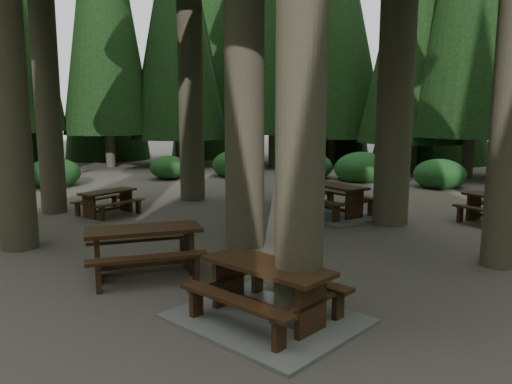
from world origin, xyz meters
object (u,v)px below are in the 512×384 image
Objects in this scene: picnic_table_a at (267,301)px; picnic_table_e at (144,244)px; picnic_table_b at (108,199)px; picnic_table_d at (499,205)px; picnic_table_c at (333,204)px.

picnic_table_e is (-2.89, 0.21, 0.29)m from picnic_table_a.
picnic_table_d is (8.91, 5.53, 0.04)m from picnic_table_b.
picnic_table_e is (4.99, -2.75, 0.12)m from picnic_table_b.
picnic_table_a is at bearing -113.68° from picnic_table_b.
picnic_table_b is 0.79× the size of picnic_table_d.
picnic_table_d is 0.82× the size of picnic_table_e.
picnic_table_a is 8.42m from picnic_table_b.
picnic_table_b is (-7.88, 2.96, 0.17)m from picnic_table_a.
picnic_table_c is (-2.89, 6.86, 0.03)m from picnic_table_a.
picnic_table_b is at bearing 94.54° from picnic_table_e.
picnic_table_c is 1.46× the size of picnic_table_d.
picnic_table_c is 1.20× the size of picnic_table_e.
picnic_table_c is 4.25m from picnic_table_d.
picnic_table_b is 0.54× the size of picnic_table_c.
picnic_table_b is at bearing -129.21° from picnic_table_d.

